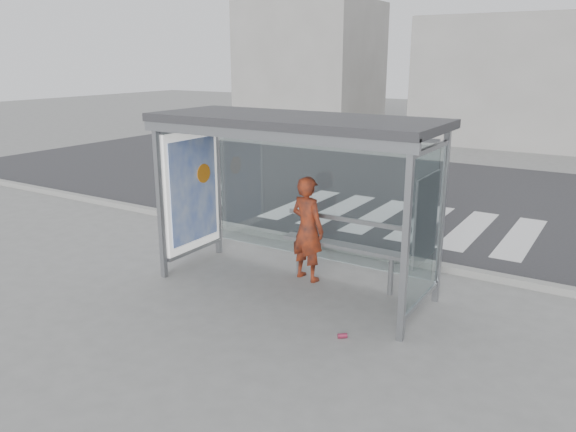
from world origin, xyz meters
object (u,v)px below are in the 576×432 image
(bench, at_px, (344,246))
(soda_can, at_px, (342,336))
(bus_shelter, at_px, (274,158))
(person, at_px, (307,229))

(bench, height_order, soda_can, bench)
(bus_shelter, height_order, bench, bus_shelter)
(bench, bearing_deg, person, -167.28)
(soda_can, bearing_deg, bus_shelter, 147.81)
(person, relative_size, soda_can, 14.14)
(bus_shelter, distance_m, person, 1.26)
(bus_shelter, distance_m, soda_can, 2.83)
(person, height_order, bench, person)
(bus_shelter, xyz_separation_m, person, (0.36, 0.39, -1.15))
(bus_shelter, xyz_separation_m, bench, (0.93, 0.52, -1.37))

